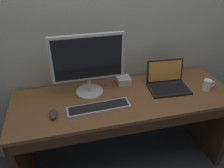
% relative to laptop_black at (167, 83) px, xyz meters
% --- Properties ---
extents(ground_plane, '(14.00, 14.00, 0.00)m').
position_rel_laptop_black_xyz_m(ground_plane, '(-0.40, -0.05, -0.83)').
color(ground_plane, '#2D333D').
extents(desk, '(1.83, 0.62, 0.78)m').
position_rel_laptop_black_xyz_m(desk, '(-0.40, -0.06, -0.28)').
color(desk, brown).
rests_on(desk, ground).
extents(laptop_black, '(0.35, 0.28, 0.22)m').
position_rel_laptop_black_xyz_m(laptop_black, '(0.00, 0.00, 0.00)').
color(laptop_black, black).
rests_on(laptop_black, desk).
extents(external_monitor, '(0.57, 0.23, 0.51)m').
position_rel_laptop_black_xyz_m(external_monitor, '(-0.67, 0.07, 0.25)').
color(external_monitor, '#B7B7BC').
rests_on(external_monitor, desk).
extents(wired_keyboard, '(0.49, 0.14, 0.02)m').
position_rel_laptop_black_xyz_m(wired_keyboard, '(-0.64, -0.15, -0.03)').
color(wired_keyboard, '#BCBCC1').
rests_on(wired_keyboard, desk).
extents(computer_mouse, '(0.06, 0.11, 0.04)m').
position_rel_laptop_black_xyz_m(computer_mouse, '(-0.97, -0.16, -0.02)').
color(computer_mouse, '#38383D').
rests_on(computer_mouse, desk).
extents(external_drive_box, '(0.12, 0.11, 0.06)m').
position_rel_laptop_black_xyz_m(external_drive_box, '(-0.35, 0.16, -0.02)').
color(external_drive_box, silver).
rests_on(external_drive_box, desk).
extents(coffee_mug, '(0.11, 0.07, 0.10)m').
position_rel_laptop_black_xyz_m(coffee_mug, '(0.31, -0.12, 0.00)').
color(coffee_mug, white).
rests_on(coffee_mug, desk).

